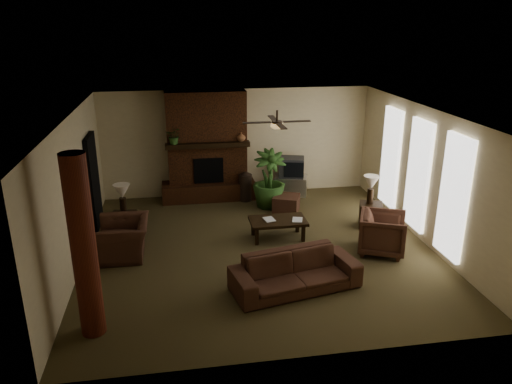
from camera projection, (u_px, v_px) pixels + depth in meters
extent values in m
plane|color=brown|center=(259.00, 249.00, 10.14)|extent=(7.00, 7.00, 0.00)
plane|color=silver|center=(259.00, 114.00, 9.21)|extent=(7.00, 7.00, 0.00)
plane|color=beige|center=(237.00, 143.00, 12.93)|extent=(7.00, 0.00, 7.00)
plane|color=beige|center=(305.00, 269.00, 6.42)|extent=(7.00, 0.00, 7.00)
plane|color=beige|center=(74.00, 194.00, 9.14)|extent=(0.00, 7.00, 7.00)
plane|color=beige|center=(425.00, 176.00, 10.21)|extent=(0.00, 7.00, 7.00)
cube|color=#572D17|center=(207.00, 146.00, 12.57)|extent=(2.00, 0.50, 2.80)
cube|color=#572D17|center=(209.00, 191.00, 12.87)|extent=(2.40, 0.70, 0.45)
cube|color=black|center=(209.00, 171.00, 12.53)|extent=(0.75, 0.04, 0.65)
cube|color=black|center=(208.00, 145.00, 12.28)|extent=(2.10, 0.28, 0.12)
cube|color=white|center=(390.00, 158.00, 11.71)|extent=(0.08, 0.85, 2.35)
cube|color=white|center=(418.00, 175.00, 10.41)|extent=(0.08, 0.85, 2.35)
cube|color=white|center=(453.00, 198.00, 9.10)|extent=(0.08, 0.85, 2.35)
cylinder|color=maroon|center=(84.00, 248.00, 6.99)|extent=(0.36, 0.36, 2.80)
cube|color=black|center=(94.00, 182.00, 10.94)|extent=(0.10, 1.00, 2.10)
cylinder|color=black|center=(277.00, 116.00, 9.59)|extent=(0.04, 0.04, 0.24)
cylinder|color=black|center=(277.00, 122.00, 9.63)|extent=(0.20, 0.20, 0.06)
ellipsoid|color=#F2BF72|center=(277.00, 125.00, 9.65)|extent=(0.26, 0.26, 0.14)
cube|color=black|center=(297.00, 121.00, 9.69)|extent=(0.55, 0.12, 0.01)
cube|color=black|center=(257.00, 123.00, 9.56)|extent=(0.55, 0.12, 0.01)
cube|color=black|center=(273.00, 118.00, 10.00)|extent=(0.12, 0.55, 0.01)
cube|color=black|center=(281.00, 126.00, 9.25)|extent=(0.12, 0.55, 0.01)
imported|color=#4E2F21|center=(295.00, 266.00, 8.50)|extent=(2.31, 1.10, 0.87)
imported|color=#4E2F21|center=(123.00, 233.00, 9.71)|extent=(0.73, 1.12, 0.98)
imported|color=#4E2F21|center=(383.00, 231.00, 9.85)|extent=(1.11, 1.14, 0.91)
cube|color=black|center=(278.00, 221.00, 10.50)|extent=(1.20, 0.70, 0.06)
cube|color=black|center=(257.00, 237.00, 10.26)|extent=(0.07, 0.07, 0.37)
cube|color=black|center=(303.00, 233.00, 10.41)|extent=(0.07, 0.07, 0.37)
cube|color=black|center=(253.00, 227.00, 10.72)|extent=(0.07, 0.07, 0.37)
cube|color=black|center=(298.00, 224.00, 10.88)|extent=(0.07, 0.07, 0.37)
cube|color=#4E2F21|center=(286.00, 203.00, 12.05)|extent=(0.78, 0.78, 0.40)
cube|color=silver|center=(291.00, 185.00, 13.20)|extent=(0.96, 0.73, 0.50)
cube|color=#353538|center=(291.00, 167.00, 13.03)|extent=(0.75, 0.65, 0.52)
cube|color=black|center=(294.00, 170.00, 12.79)|extent=(0.51, 0.16, 0.40)
cylinder|color=#2E211A|center=(245.00, 187.00, 12.73)|extent=(0.34, 0.34, 0.70)
sphere|color=#2E211A|center=(245.00, 178.00, 12.64)|extent=(0.34, 0.34, 0.34)
imported|color=#315722|center=(269.00, 191.00, 12.27)|extent=(1.04, 1.57, 0.81)
cube|color=black|center=(124.00, 226.00, 10.57)|extent=(0.57, 0.57, 0.55)
cylinder|color=black|center=(123.00, 206.00, 10.45)|extent=(0.18, 0.18, 0.35)
cone|color=#F0E2CB|center=(122.00, 191.00, 10.34)|extent=(0.45, 0.45, 0.30)
cube|color=black|center=(370.00, 215.00, 11.13)|extent=(0.64, 0.64, 0.55)
cylinder|color=black|center=(370.00, 196.00, 11.01)|extent=(0.15, 0.15, 0.35)
cone|color=#F0E2CB|center=(371.00, 182.00, 10.90)|extent=(0.38, 0.38, 0.30)
imported|color=#315722|center=(174.00, 138.00, 12.05)|extent=(0.46, 0.49, 0.33)
imported|color=#915D3A|center=(241.00, 137.00, 12.37)|extent=(0.28, 0.28, 0.22)
imported|color=#999999|center=(264.00, 214.00, 10.38)|extent=(0.22, 0.06, 0.29)
imported|color=#999999|center=(293.00, 214.00, 10.41)|extent=(0.21, 0.08, 0.29)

